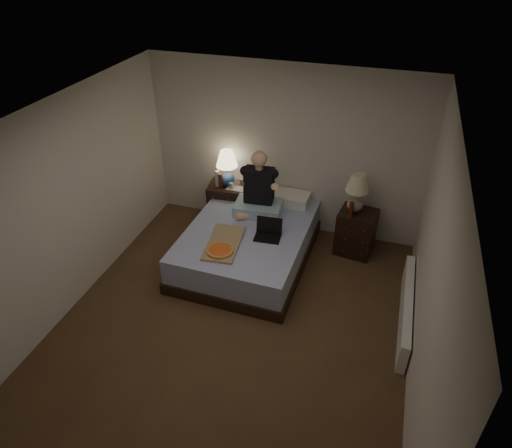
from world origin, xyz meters
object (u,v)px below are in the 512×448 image
(soda_can, at_px, (231,186))
(pizza_box, at_px, (220,251))
(water_bottle, at_px, (217,178))
(nightstand_right, at_px, (356,232))
(radiator, at_px, (406,309))
(lamp_left, at_px, (227,168))
(bed, at_px, (248,243))
(beer_bottle_right, at_px, (351,210))
(person, at_px, (258,184))
(lamp_right, at_px, (356,193))
(nightstand_left, at_px, (227,203))
(beer_bottle_left, at_px, (220,181))
(laptop, at_px, (268,231))

(soda_can, distance_m, pizza_box, 1.41)
(water_bottle, bearing_deg, soda_can, -4.90)
(nightstand_right, bearing_deg, radiator, -50.89)
(lamp_left, xyz_separation_m, pizza_box, (0.44, -1.45, -0.38))
(bed, xyz_separation_m, beer_bottle_right, (1.30, 0.49, 0.51))
(person, bearing_deg, lamp_left, 142.03)
(lamp_right, bearing_deg, soda_can, 178.32)
(nightstand_left, bearing_deg, nightstand_right, -10.63)
(soda_can, relative_size, radiator, 0.06)
(soda_can, distance_m, beer_bottle_right, 1.81)
(water_bottle, xyz_separation_m, beer_bottle_left, (0.06, -0.03, -0.01))
(bed, distance_m, water_bottle, 1.16)
(laptop, distance_m, pizza_box, 0.69)
(person, bearing_deg, laptop, -66.55)
(lamp_left, distance_m, laptop, 1.35)
(lamp_left, bearing_deg, person, -33.06)
(water_bottle, height_order, soda_can, water_bottle)
(lamp_right, height_order, pizza_box, lamp_right)
(soda_can, bearing_deg, laptop, -46.56)
(beer_bottle_left, bearing_deg, lamp_left, 55.35)
(water_bottle, height_order, pizza_box, water_bottle)
(lamp_left, relative_size, person, 0.60)
(beer_bottle_right, bearing_deg, laptop, -146.94)
(lamp_left, distance_m, person, 0.73)
(nightstand_right, distance_m, person, 1.55)
(water_bottle, bearing_deg, lamp_right, -2.03)
(soda_can, bearing_deg, person, -30.62)
(beer_bottle_left, relative_size, radiator, 0.14)
(bed, bearing_deg, lamp_left, 127.49)
(lamp_right, height_order, person, person)
(bed, distance_m, beer_bottle_right, 1.48)
(pizza_box, relative_size, radiator, 0.47)
(bed, distance_m, lamp_right, 1.63)
(bed, bearing_deg, beer_bottle_left, 134.57)
(lamp_right, relative_size, laptop, 1.65)
(nightstand_left, xyz_separation_m, soda_can, (0.12, -0.09, 0.38))
(lamp_left, height_order, beer_bottle_right, lamp_left)
(person, xyz_separation_m, radiator, (2.14, -1.01, -0.79))
(lamp_right, relative_size, beer_bottle_right, 2.43)
(lamp_right, xyz_separation_m, beer_bottle_left, (-1.99, 0.04, -0.16))
(laptop, bearing_deg, beer_bottle_right, 28.45)
(nightstand_left, distance_m, nightstand_right, 2.02)
(lamp_right, bearing_deg, nightstand_right, -24.07)
(soda_can, relative_size, pizza_box, 0.13)
(soda_can, bearing_deg, lamp_left, 135.32)
(nightstand_right, distance_m, pizza_box, 2.02)
(pizza_box, bearing_deg, beer_bottle_right, 31.77)
(lamp_right, height_order, beer_bottle_left, lamp_right)
(beer_bottle_right, height_order, pizza_box, beer_bottle_right)
(water_bottle, xyz_separation_m, person, (0.74, -0.33, 0.20))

